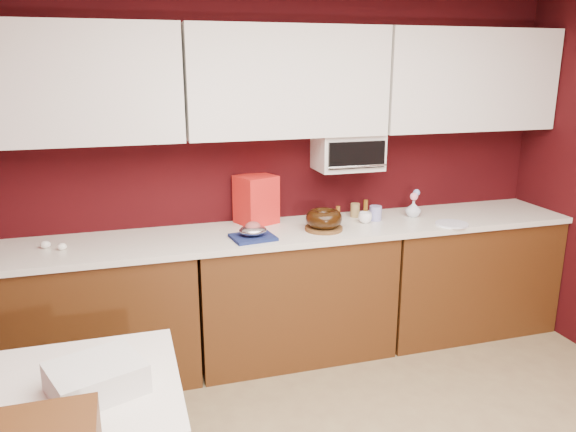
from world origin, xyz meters
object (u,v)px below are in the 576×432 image
at_px(pandoro_box, 256,199).
at_px(flower_vase, 413,208).
at_px(newspaper_stack, 96,378).
at_px(toaster_oven, 348,151).
at_px(bundt_cake, 324,218).
at_px(foil_ham_nest, 253,230).
at_px(coffee_mug, 365,217).
at_px(blue_jar, 375,213).

bearing_deg(pandoro_box, flower_vase, -29.90).
bearing_deg(pandoro_box, newspaper_stack, -143.80).
height_order(toaster_oven, bundt_cake, toaster_oven).
bearing_deg(foil_ham_nest, toaster_oven, 21.81).
xyz_separation_m(toaster_oven, coffee_mug, (0.07, -0.17, -0.43)).
relative_size(toaster_oven, coffee_mug, 5.09).
bearing_deg(blue_jar, coffee_mug, -155.75).
distance_m(toaster_oven, blue_jar, 0.47).
bearing_deg(pandoro_box, foil_ham_nest, -128.48).
distance_m(foil_ham_nest, blue_jar, 0.94).
bearing_deg(blue_jar, toaster_oven, 144.27).
distance_m(coffee_mug, newspaper_stack, 2.23).
height_order(coffee_mug, flower_vase, flower_vase).
xyz_separation_m(toaster_oven, flower_vase, (0.47, -0.11, -0.41)).
bearing_deg(newspaper_stack, flower_vase, 34.08).
bearing_deg(blue_jar, flower_vase, 1.76).
xyz_separation_m(bundt_cake, blue_jar, (0.43, 0.13, -0.03)).
distance_m(blue_jar, flower_vase, 0.30).
relative_size(pandoro_box, coffee_mug, 3.74).
bearing_deg(newspaper_stack, toaster_oven, 43.15).
relative_size(pandoro_box, flower_vase, 2.53).
xyz_separation_m(toaster_oven, pandoro_box, (-0.65, 0.05, -0.31)).
bearing_deg(flower_vase, toaster_oven, 166.39).
bearing_deg(toaster_oven, blue_jar, -35.73).
bearing_deg(newspaper_stack, pandoro_box, 57.70).
bearing_deg(toaster_oven, coffee_mug, -66.32).
bearing_deg(coffee_mug, flower_vase, 7.63).
xyz_separation_m(pandoro_box, flower_vase, (1.12, -0.17, -0.10)).
bearing_deg(flower_vase, newspaper_stack, -145.92).
distance_m(coffee_mug, flower_vase, 0.40).
height_order(bundt_cake, foil_ham_nest, bundt_cake).
xyz_separation_m(toaster_oven, bundt_cake, (-0.26, -0.25, -0.39)).
height_order(pandoro_box, flower_vase, pandoro_box).
distance_m(pandoro_box, blue_jar, 0.84).
bearing_deg(foil_ham_nest, coffee_mug, 9.18).
distance_m(toaster_oven, bundt_cake, 0.53).
relative_size(flower_vase, newspaper_stack, 0.40).
bearing_deg(coffee_mug, bundt_cake, -166.23).
relative_size(coffee_mug, newspaper_stack, 0.27).
xyz_separation_m(toaster_oven, foil_ham_nest, (-0.75, -0.30, -0.42)).
bearing_deg(toaster_oven, pandoro_box, 175.51).
bearing_deg(blue_jar, newspaper_stack, -141.96).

